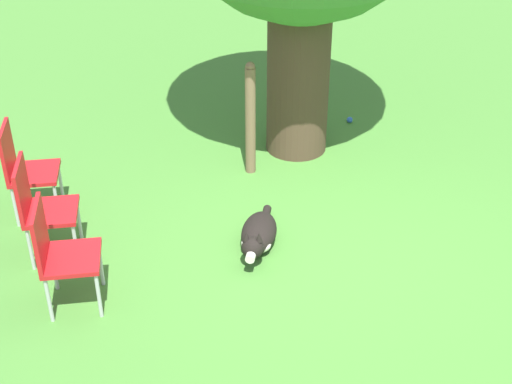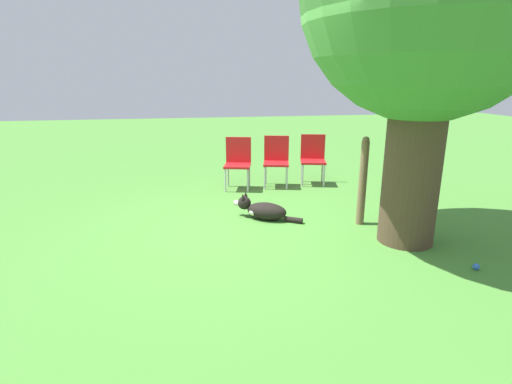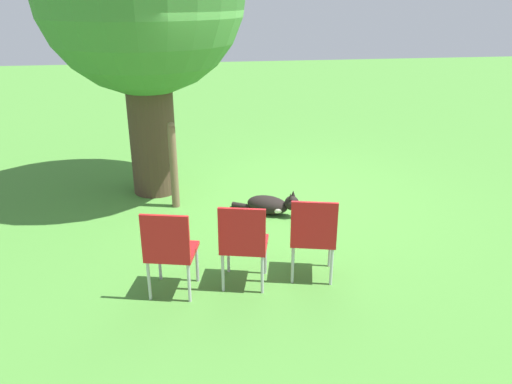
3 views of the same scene
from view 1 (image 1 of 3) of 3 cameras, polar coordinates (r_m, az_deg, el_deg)
The scene contains 7 objects.
ground_plane at distance 6.33m, azimuth 4.94°, elevation -3.25°, with size 30.00×30.00×0.00m, color #478433.
dog at distance 6.06m, azimuth 0.16°, elevation -3.49°, with size 0.59×0.88×0.35m.
fence_post at distance 6.95m, azimuth -0.45°, elevation 5.92°, with size 0.10×0.10×1.17m.
red_chair_0 at distance 5.45m, azimuth -15.53°, elevation -4.51°, with size 0.51×0.53×0.89m.
red_chair_1 at distance 6.03m, azimuth -16.96°, elevation -0.93°, with size 0.51×0.53×0.89m.
red_chair_2 at distance 6.63m, azimuth -18.13°, elevation 2.00°, with size 0.51×0.53×0.89m.
tennis_ball at distance 8.26m, azimuth 7.50°, elevation 5.75°, with size 0.07×0.07×0.07m.
Camera 1 is at (-2.45, -4.58, 3.62)m, focal length 50.00 mm.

